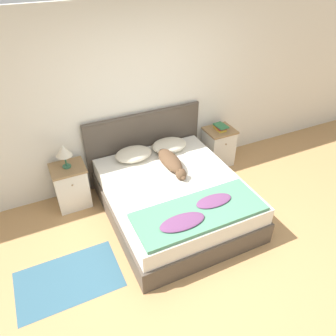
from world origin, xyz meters
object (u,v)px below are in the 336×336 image
object	(u,v)px
nightstand_left	(71,186)
book_stack	(220,127)
bed	(174,198)
nightstand_right	(218,147)
pillow_right	(169,145)
table_lamp	(63,151)
dog	(171,162)
pillow_left	(133,154)

from	to	relation	value
nightstand_left	book_stack	world-z (taller)	book_stack
bed	nightstand_right	size ratio (longest dim) A/B	3.15
pillow_right	table_lamp	xyz separation A→B (m)	(-1.47, 0.06, 0.27)
nightstand_left	nightstand_right	bearing A→B (deg)	0.00
nightstand_left	dog	bearing A→B (deg)	-19.59
bed	book_stack	bearing A→B (deg)	33.63
book_stack	bed	bearing A→B (deg)	-146.37
nightstand_right	pillow_right	bearing A→B (deg)	-177.04
nightstand_right	bed	bearing A→B (deg)	-146.37
nightstand_right	dog	size ratio (longest dim) A/B	0.78
nightstand_right	pillow_right	xyz separation A→B (m)	(-0.91, -0.05, 0.29)
bed	dog	size ratio (longest dim) A/B	2.45
table_lamp	pillow_left	bearing A→B (deg)	-3.60
nightstand_left	table_lamp	xyz separation A→B (m)	(0.00, 0.01, 0.56)
pillow_left	table_lamp	distance (m)	0.95
pillow_left	pillow_right	distance (m)	0.56
pillow_left	dog	bearing A→B (deg)	-46.84
pillow_left	nightstand_left	bearing A→B (deg)	177.04
nightstand_right	dog	world-z (taller)	dog
nightstand_left	table_lamp	bearing A→B (deg)	90.00
nightstand_right	book_stack	xyz separation A→B (m)	(0.00, 0.00, 0.35)
pillow_left	table_lamp	size ratio (longest dim) A/B	1.57
pillow_right	book_stack	bearing A→B (deg)	3.07
nightstand_left	nightstand_right	distance (m)	2.38
bed	nightstand_right	bearing A→B (deg)	33.63
pillow_right	dog	bearing A→B (deg)	-111.97
bed	dog	distance (m)	0.50
dog	book_stack	distance (m)	1.18
nightstand_right	dog	bearing A→B (deg)	-156.77
nightstand_right	book_stack	bearing A→B (deg)	34.00
bed	table_lamp	size ratio (longest dim) A/B	5.92
dog	book_stack	bearing A→B (deg)	23.26
book_stack	table_lamp	xyz separation A→B (m)	(-2.39, 0.01, 0.21)
bed	table_lamp	world-z (taller)	table_lamp
table_lamp	nightstand_right	bearing A→B (deg)	-0.24
bed	dog	world-z (taller)	dog
nightstand_right	pillow_left	distance (m)	1.50
nightstand_left	nightstand_right	size ratio (longest dim) A/B	1.00
nightstand_right	book_stack	distance (m)	0.35
book_stack	nightstand_right	bearing A→B (deg)	-146.00
book_stack	table_lamp	bearing A→B (deg)	179.80
table_lamp	book_stack	bearing A→B (deg)	-0.20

